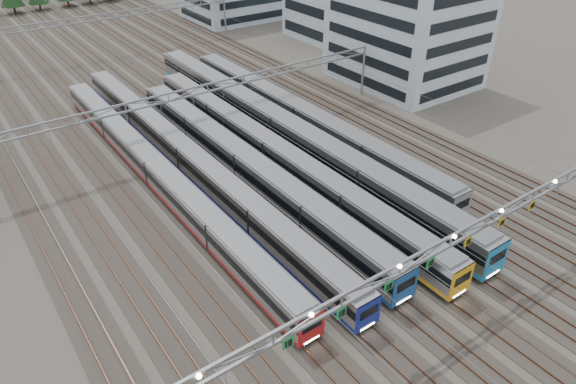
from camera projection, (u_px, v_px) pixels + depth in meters
ground at (436, 308)px, 44.02m from camera, size 400.00×400.00×0.00m
track_bed at (79, 31)px, 111.64m from camera, size 54.00×260.00×5.42m
train_a at (156, 171)px, 59.76m from camera, size 2.58×59.35×3.35m
train_b at (187, 157)px, 62.61m from camera, size 2.62×64.34×3.41m
train_c at (245, 165)px, 60.54m from camera, size 2.91×51.49×3.80m
train_d at (272, 152)px, 63.39m from camera, size 2.80×57.72×3.64m
train_e at (280, 128)px, 68.68m from camera, size 3.14×67.43×4.09m
train_f at (302, 118)px, 71.82m from camera, size 2.96×55.24×3.85m
gantry_near at (451, 244)px, 40.09m from camera, size 56.36×0.61×8.08m
gantry_mid at (208, 94)px, 67.94m from camera, size 56.36×0.36×8.00m
gantry_far at (97, 23)px, 98.74m from camera, size 56.36×0.36×8.00m
depot_bldg_south at (407, 30)px, 85.70m from camera, size 18.00×22.00×17.35m
depot_bldg_mid at (330, 6)px, 109.56m from camera, size 14.00×16.00×13.26m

